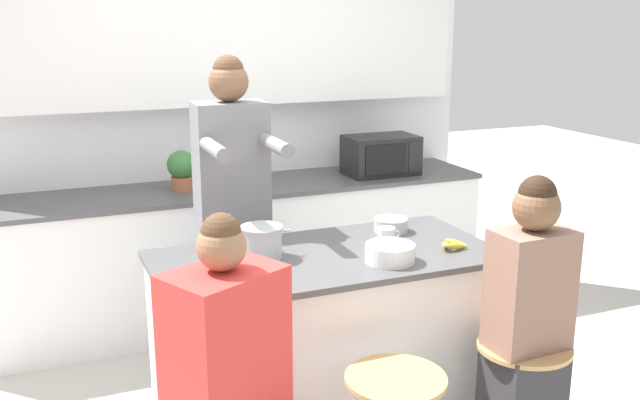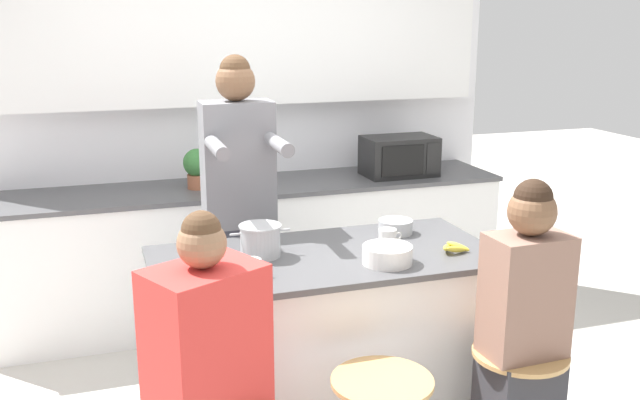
# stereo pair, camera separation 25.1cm
# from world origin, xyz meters

# --- Properties ---
(wall_back) EXTENTS (3.73, 0.22, 2.70)m
(wall_back) POSITION_xyz_m (0.00, 1.84, 1.54)
(wall_back) COLOR white
(wall_back) RESTS_ON ground_plane
(back_counter) EXTENTS (3.46, 0.67, 0.94)m
(back_counter) POSITION_xyz_m (0.00, 1.52, 0.47)
(back_counter) COLOR white
(back_counter) RESTS_ON ground_plane
(kitchen_island) EXTENTS (1.65, 0.82, 0.93)m
(kitchen_island) POSITION_xyz_m (0.00, 0.00, 0.47)
(kitchen_island) COLOR black
(kitchen_island) RESTS_ON ground_plane
(bar_stool_rightmost) EXTENTS (0.41, 0.41, 0.64)m
(bar_stool_rightmost) POSITION_xyz_m (0.66, -0.67, 0.37)
(bar_stool_rightmost) COLOR tan
(bar_stool_rightmost) RESTS_ON ground_plane
(person_cooking) EXTENTS (0.39, 0.60, 1.85)m
(person_cooking) POSITION_xyz_m (-0.29, 0.62, 0.93)
(person_cooking) COLOR #383842
(person_cooking) RESTS_ON ground_plane
(person_seated_near) EXTENTS (0.34, 0.27, 1.40)m
(person_seated_near) POSITION_xyz_m (0.66, -0.69, 0.66)
(person_seated_near) COLOR #333338
(person_seated_near) RESTS_ON ground_plane
(cooking_pot) EXTENTS (0.29, 0.20, 0.15)m
(cooking_pot) POSITION_xyz_m (-0.30, 0.07, 1.01)
(cooking_pot) COLOR #B7BABC
(cooking_pot) RESTS_ON kitchen_island
(fruit_bowl) EXTENTS (0.23, 0.23, 0.08)m
(fruit_bowl) POSITION_xyz_m (0.23, -0.21, 0.97)
(fruit_bowl) COLOR white
(fruit_bowl) RESTS_ON kitchen_island
(mixing_bowl_steel) EXTENTS (0.18, 0.18, 0.07)m
(mixing_bowl_steel) POSITION_xyz_m (0.46, 0.21, 0.96)
(mixing_bowl_steel) COLOR #B7BABC
(mixing_bowl_steel) RESTS_ON kitchen_island
(coffee_cup_near) EXTENTS (0.12, 0.09, 0.09)m
(coffee_cup_near) POSITION_xyz_m (-0.41, -0.20, 0.97)
(coffee_cup_near) COLOR white
(coffee_cup_near) RESTS_ON kitchen_island
(coffee_cup_far) EXTENTS (0.12, 0.09, 0.09)m
(coffee_cup_far) POSITION_xyz_m (0.33, 0.01, 0.97)
(coffee_cup_far) COLOR white
(coffee_cup_far) RESTS_ON kitchen_island
(banana_bunch) EXTENTS (0.16, 0.12, 0.05)m
(banana_bunch) POSITION_xyz_m (0.60, -0.17, 0.95)
(banana_bunch) COLOR yellow
(banana_bunch) RESTS_ON kitchen_island
(microwave) EXTENTS (0.50, 0.33, 0.28)m
(microwave) POSITION_xyz_m (1.05, 1.47, 1.08)
(microwave) COLOR black
(microwave) RESTS_ON back_counter
(potted_plant) EXTENTS (0.18, 0.18, 0.26)m
(potted_plant) POSITION_xyz_m (-0.37, 1.52, 1.08)
(potted_plant) COLOR #A86042
(potted_plant) RESTS_ON back_counter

